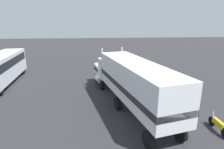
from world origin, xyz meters
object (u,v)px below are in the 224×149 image
Objects in this scene: semi_truck at (130,79)px; person_bystander at (157,93)px; motorcycle at (218,125)px; parked_bus at (1,67)px.

semi_truck reaches higher than person_bystander.
person_bystander is at bearing 28.34° from motorcycle.
parked_bus is at bearing 67.95° from person_bystander.
motorcycle is (-4.85, -2.61, -0.41)m from person_bystander.
parked_bus is (6.64, 16.38, 1.17)m from person_bystander.
semi_truck reaches higher than motorcycle.
motorcycle is (-4.22, -5.29, -2.04)m from semi_truck.
parked_bus reaches higher than person_bystander.
semi_truck is at bearing -117.94° from parked_bus.
semi_truck is 3.20m from person_bystander.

